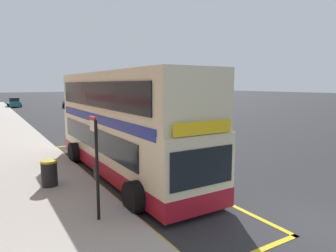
% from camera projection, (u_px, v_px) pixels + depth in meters
% --- Properties ---
extents(ground_plane, '(260.00, 260.00, 0.00)m').
position_uv_depth(ground_plane, '(61.00, 118.00, 34.90)').
color(ground_plane, '#28282B').
extents(double_decker_bus, '(3.19, 11.16, 4.40)m').
position_uv_depth(double_decker_bus, '(123.00, 127.00, 13.00)').
color(double_decker_bus, beige).
rests_on(double_decker_bus, ground).
extents(bus_bay_markings, '(3.19, 15.02, 0.01)m').
position_uv_depth(bus_bay_markings, '(126.00, 173.00, 13.27)').
color(bus_bay_markings, gold).
rests_on(bus_bay_markings, ground).
extents(bus_stop_sign, '(0.09, 0.51, 2.88)m').
position_uv_depth(bus_stop_sign, '(96.00, 161.00, 8.27)').
color(bus_stop_sign, black).
rests_on(bus_stop_sign, pavement_near).
extents(parked_car_navy_far, '(2.09, 4.20, 1.62)m').
position_uv_depth(parked_car_navy_far, '(71.00, 103.00, 50.26)').
color(parked_car_navy_far, navy).
rests_on(parked_car_navy_far, ground).
extents(parked_car_teal_ahead, '(2.09, 4.20, 1.62)m').
position_uv_depth(parked_car_teal_ahead, '(14.00, 102.00, 52.08)').
color(parked_car_teal_ahead, '#196066').
rests_on(parked_car_teal_ahead, ground).
extents(parked_car_teal_behind, '(2.09, 4.20, 1.62)m').
position_uv_depth(parked_car_teal_behind, '(97.00, 109.00, 38.64)').
color(parked_car_teal_behind, '#196066').
rests_on(parked_car_teal_behind, ground).
extents(litter_bin, '(0.61, 0.61, 0.97)m').
position_uv_depth(litter_bin, '(49.00, 173.00, 11.16)').
color(litter_bin, black).
rests_on(litter_bin, pavement_near).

